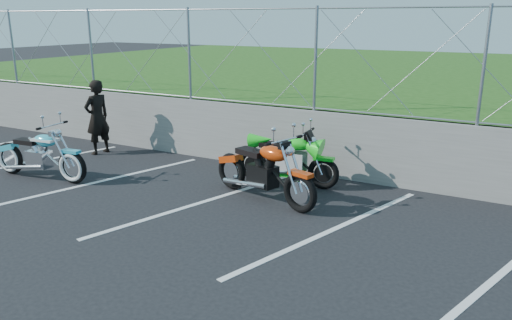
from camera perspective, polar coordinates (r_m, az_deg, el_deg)
The scene contains 9 objects.
ground at distance 7.97m, azimuth -10.19°, elevation -7.00°, with size 90.00×90.00×0.00m, color black.
retaining_wall at distance 10.58m, azimuth 1.50°, elevation 2.68°, with size 30.00×0.22×1.30m, color slate.
grass_field at distance 19.88m, azimuth 14.93°, elevation 8.39°, with size 30.00×20.00×1.30m, color #204913.
chain_link_fence at distance 10.33m, azimuth 1.57°, elevation 11.63°, with size 28.00×0.03×2.00m.
parking_lines at distance 8.13m, azimuth 0.94°, elevation -6.26°, with size 18.29×4.31×0.01m.
cruiser_turquoise at distance 10.66m, azimuth -23.40°, elevation 0.36°, with size 2.27×0.71×1.13m.
naked_orange at distance 8.60m, azimuth 1.03°, elevation -1.50°, with size 2.28×0.91×1.17m.
sportbike_green at distance 9.48m, azimuth 3.74°, elevation -0.14°, with size 2.04×0.73×1.06m.
person_standing at distance 12.14m, azimuth -17.69°, elevation 4.67°, with size 0.63×0.41×1.72m, color black.
Camera 1 is at (4.69, -5.67, 3.07)m, focal length 35.00 mm.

